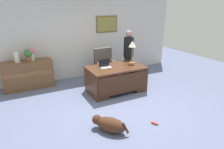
{
  "coord_description": "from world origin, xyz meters",
  "views": [
    {
      "loc": [
        -2.18,
        -3.86,
        2.41
      ],
      "look_at": [
        -0.06,
        0.3,
        0.75
      ],
      "focal_mm": 31.71,
      "sensor_mm": 36.0,
      "label": 1
    }
  ],
  "objects_px": {
    "armchair": "(105,67)",
    "potted_plant": "(29,55)",
    "person_standing": "(128,55)",
    "laptop": "(105,65)",
    "vase_empty": "(17,57)",
    "credenza": "(28,75)",
    "vase_with_flowers": "(32,54)",
    "desk": "(116,78)",
    "desk_lamp": "(132,45)",
    "dog_toy_plush": "(155,123)",
    "dog_lying": "(109,124)"
  },
  "relations": [
    {
      "from": "armchair",
      "to": "potted_plant",
      "type": "height_order",
      "value": "potted_plant"
    },
    {
      "from": "potted_plant",
      "to": "laptop",
      "type": "bearing_deg",
      "value": -34.33
    },
    {
      "from": "dog_toy_plush",
      "to": "desk_lamp",
      "type": "bearing_deg",
      "value": 71.17
    },
    {
      "from": "person_standing",
      "to": "vase_empty",
      "type": "distance_m",
      "value": 3.36
    },
    {
      "from": "vase_with_flowers",
      "to": "dog_toy_plush",
      "type": "relative_size",
      "value": 2.18
    },
    {
      "from": "desk",
      "to": "dog_lying",
      "type": "distance_m",
      "value": 1.99
    },
    {
      "from": "dog_lying",
      "to": "vase_with_flowers",
      "type": "xyz_separation_m",
      "value": [
        -1.01,
        3.08,
        0.89
      ]
    },
    {
      "from": "person_standing",
      "to": "vase_empty",
      "type": "relative_size",
      "value": 5.22
    },
    {
      "from": "person_standing",
      "to": "desk_lamp",
      "type": "height_order",
      "value": "person_standing"
    },
    {
      "from": "vase_with_flowers",
      "to": "vase_empty",
      "type": "height_order",
      "value": "vase_with_flowers"
    },
    {
      "from": "armchair",
      "to": "vase_empty",
      "type": "relative_size",
      "value": 3.43
    },
    {
      "from": "armchair",
      "to": "desk_lamp",
      "type": "distance_m",
      "value": 1.21
    },
    {
      "from": "credenza",
      "to": "vase_with_flowers",
      "type": "bearing_deg",
      "value": 0.42
    },
    {
      "from": "laptop",
      "to": "potted_plant",
      "type": "distance_m",
      "value": 2.27
    },
    {
      "from": "laptop",
      "to": "vase_empty",
      "type": "bearing_deg",
      "value": 149.8
    },
    {
      "from": "desk_lamp",
      "to": "vase_empty",
      "type": "relative_size",
      "value": 2.13
    },
    {
      "from": "credenza",
      "to": "person_standing",
      "type": "bearing_deg",
      "value": -13.74
    },
    {
      "from": "person_standing",
      "to": "potted_plant",
      "type": "distance_m",
      "value": 3.05
    },
    {
      "from": "armchair",
      "to": "person_standing",
      "type": "distance_m",
      "value": 0.86
    },
    {
      "from": "person_standing",
      "to": "dog_toy_plush",
      "type": "xyz_separation_m",
      "value": [
        -0.89,
        -2.56,
        -0.82
      ]
    },
    {
      "from": "person_standing",
      "to": "desk_lamp",
      "type": "xyz_separation_m",
      "value": [
        -0.19,
        -0.52,
        0.42
      ]
    },
    {
      "from": "armchair",
      "to": "potted_plant",
      "type": "bearing_deg",
      "value": 166.5
    },
    {
      "from": "vase_empty",
      "to": "potted_plant",
      "type": "height_order",
      "value": "potted_plant"
    },
    {
      "from": "credenza",
      "to": "armchair",
      "type": "distance_m",
      "value": 2.35
    },
    {
      "from": "laptop",
      "to": "vase_with_flowers",
      "type": "bearing_deg",
      "value": 144.27
    },
    {
      "from": "vase_with_flowers",
      "to": "vase_empty",
      "type": "bearing_deg",
      "value": 180.0
    },
    {
      "from": "credenza",
      "to": "dog_toy_plush",
      "type": "xyz_separation_m",
      "value": [
        2.15,
        -3.3,
        -0.39
      ]
    },
    {
      "from": "laptop",
      "to": "desk",
      "type": "bearing_deg",
      "value": -23.71
    },
    {
      "from": "person_standing",
      "to": "laptop",
      "type": "relative_size",
      "value": 5.15
    },
    {
      "from": "desk",
      "to": "potted_plant",
      "type": "height_order",
      "value": "potted_plant"
    },
    {
      "from": "laptop",
      "to": "vase_empty",
      "type": "distance_m",
      "value": 2.54
    },
    {
      "from": "potted_plant",
      "to": "dog_toy_plush",
      "type": "bearing_deg",
      "value": -57.99
    },
    {
      "from": "desk",
      "to": "laptop",
      "type": "distance_m",
      "value": 0.51
    },
    {
      "from": "dog_lying",
      "to": "vase_empty",
      "type": "height_order",
      "value": "vase_empty"
    },
    {
      "from": "dog_lying",
      "to": "potted_plant",
      "type": "xyz_separation_m",
      "value": [
        -1.1,
        3.08,
        0.88
      ]
    },
    {
      "from": "desk",
      "to": "desk_lamp",
      "type": "bearing_deg",
      "value": 13.09
    },
    {
      "from": "potted_plant",
      "to": "armchair",
      "type": "bearing_deg",
      "value": -13.5
    },
    {
      "from": "person_standing",
      "to": "potted_plant",
      "type": "xyz_separation_m",
      "value": [
        -2.95,
        0.74,
        0.18
      ]
    },
    {
      "from": "dog_lying",
      "to": "desk_lamp",
      "type": "xyz_separation_m",
      "value": [
        1.66,
        1.81,
        1.12
      ]
    },
    {
      "from": "potted_plant",
      "to": "desk",
      "type": "bearing_deg",
      "value": -33.01
    },
    {
      "from": "person_standing",
      "to": "dog_lying",
      "type": "bearing_deg",
      "value": -128.51
    },
    {
      "from": "armchair",
      "to": "potted_plant",
      "type": "distance_m",
      "value": 2.34
    },
    {
      "from": "armchair",
      "to": "vase_empty",
      "type": "xyz_separation_m",
      "value": [
        -2.53,
        0.53,
        0.51
      ]
    },
    {
      "from": "laptop",
      "to": "potted_plant",
      "type": "height_order",
      "value": "potted_plant"
    },
    {
      "from": "armchair",
      "to": "person_standing",
      "type": "bearing_deg",
      "value": -15.96
    },
    {
      "from": "desk",
      "to": "credenza",
      "type": "distance_m",
      "value": 2.64
    },
    {
      "from": "laptop",
      "to": "vase_empty",
      "type": "relative_size",
      "value": 1.01
    },
    {
      "from": "armchair",
      "to": "desk",
      "type": "bearing_deg",
      "value": -93.27
    },
    {
      "from": "armchair",
      "to": "laptop",
      "type": "height_order",
      "value": "armchair"
    },
    {
      "from": "desk_lamp",
      "to": "vase_with_flowers",
      "type": "distance_m",
      "value": 2.96
    }
  ]
}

